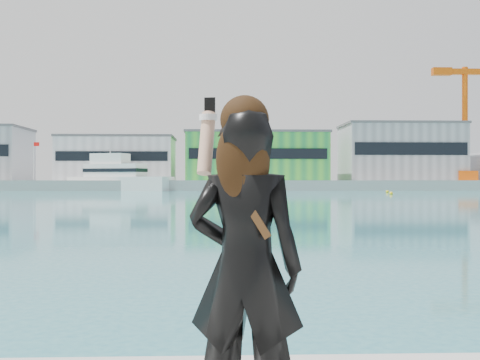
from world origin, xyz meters
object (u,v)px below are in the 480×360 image
(buoy_near, at_px, (391,194))
(buoy_extra, at_px, (387,193))
(motor_yacht, at_px, (118,177))
(dock_crane, at_px, (470,119))
(woman, at_px, (245,258))

(buoy_near, distance_m, buoy_extra, 12.55)
(buoy_near, bearing_deg, motor_yacht, 143.77)
(dock_crane, bearing_deg, buoy_near, -125.36)
(buoy_near, bearing_deg, buoy_extra, 76.42)
(motor_yacht, height_order, woman, motor_yacht)
(buoy_near, xyz_separation_m, buoy_extra, (2.95, 12.20, 0.00))
(buoy_extra, relative_size, woman, 0.30)
(buoy_near, bearing_deg, woman, -106.76)
(dock_crane, relative_size, motor_yacht, 1.15)
(motor_yacht, distance_m, woman, 115.29)
(woman, bearing_deg, dock_crane, -101.95)
(buoy_near, relative_size, woman, 0.30)
(dock_crane, distance_m, woman, 134.09)
(dock_crane, distance_m, buoy_extra, 41.43)
(dock_crane, xyz_separation_m, woman, (-53.46, -122.24, -13.42))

